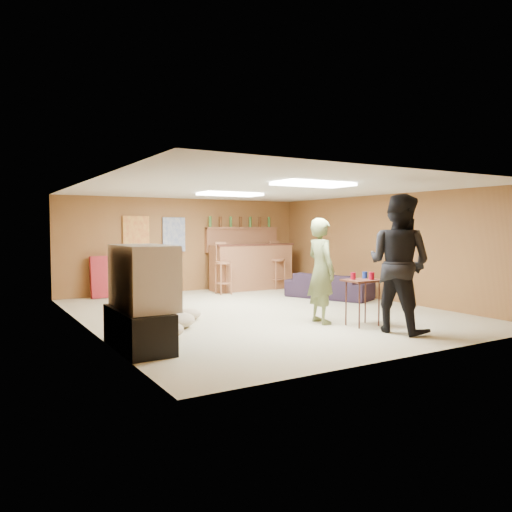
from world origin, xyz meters
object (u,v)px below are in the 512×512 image
tv_body (143,277)px  bar_counter (251,267)px  sofa (329,286)px  tray_table (362,303)px  person_olive (321,271)px  person_black (399,263)px

tv_body → bar_counter: bearing=47.0°
sofa → tray_table: bearing=126.8°
tv_body → sofa: tv_body is taller
person_olive → sofa: (1.87, 2.10, -0.57)m
bar_counter → sofa: bar_counter is taller
tv_body → sofa: (4.82, 2.28, -0.63)m
sofa → person_black: bearing=133.7°
person_black → sofa: (1.32, 3.21, -0.73)m
person_black → sofa: bearing=-35.7°
person_olive → person_black: 1.25m
person_olive → tv_body: bearing=98.6°
person_olive → tray_table: (0.41, -0.51, -0.47)m
tv_body → sofa: size_ratio=0.60×
tv_body → person_black: (3.50, -0.93, 0.10)m
person_olive → bar_counter: bearing=-10.7°
person_black → tray_table: person_black is taller
tv_body → bar_counter: (4.15, 4.45, -0.35)m
bar_counter → person_olive: person_olive is taller
bar_counter → sofa: bearing=-72.9°
bar_counter → person_olive: (-1.20, -4.27, 0.28)m
person_olive → person_black: person_black is taller
tv_body → sofa: 5.37m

